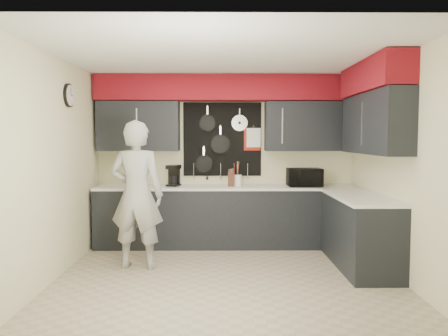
{
  "coord_description": "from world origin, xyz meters",
  "views": [
    {
      "loc": [
        -0.08,
        -5.13,
        1.65
      ],
      "look_at": [
        -0.03,
        0.5,
        1.26
      ],
      "focal_mm": 35.0,
      "sensor_mm": 36.0,
      "label": 1
    }
  ],
  "objects_px": {
    "microwave": "(304,177)",
    "person": "(137,195)",
    "utensil_crock": "(237,180)",
    "coffee_maker": "(174,175)",
    "knife_block": "(231,179)"
  },
  "relations": [
    {
      "from": "knife_block",
      "to": "coffee_maker",
      "type": "xyz_separation_m",
      "value": [
        -0.87,
        0.06,
        0.06
      ]
    },
    {
      "from": "utensil_crock",
      "to": "person",
      "type": "bearing_deg",
      "value": -139.24
    },
    {
      "from": "microwave",
      "to": "person",
      "type": "xyz_separation_m",
      "value": [
        -2.31,
        -1.03,
        -0.12
      ]
    },
    {
      "from": "microwave",
      "to": "knife_block",
      "type": "distance_m",
      "value": 1.1
    },
    {
      "from": "knife_block",
      "to": "utensil_crock",
      "type": "height_order",
      "value": "knife_block"
    },
    {
      "from": "microwave",
      "to": "person",
      "type": "height_order",
      "value": "person"
    },
    {
      "from": "microwave",
      "to": "utensil_crock",
      "type": "height_order",
      "value": "microwave"
    },
    {
      "from": "coffee_maker",
      "to": "microwave",
      "type": "bearing_deg",
      "value": 13.21
    },
    {
      "from": "coffee_maker",
      "to": "person",
      "type": "xyz_separation_m",
      "value": [
        -0.35,
        -1.13,
        -0.15
      ]
    },
    {
      "from": "knife_block",
      "to": "coffee_maker",
      "type": "bearing_deg",
      "value": 176.81
    },
    {
      "from": "microwave",
      "to": "knife_block",
      "type": "bearing_deg",
      "value": 173.86
    },
    {
      "from": "microwave",
      "to": "utensil_crock",
      "type": "relative_size",
      "value": 2.92
    },
    {
      "from": "person",
      "to": "knife_block",
      "type": "bearing_deg",
      "value": -131.49
    },
    {
      "from": "utensil_crock",
      "to": "person",
      "type": "height_order",
      "value": "person"
    },
    {
      "from": "knife_block",
      "to": "coffee_maker",
      "type": "distance_m",
      "value": 0.87
    }
  ]
}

